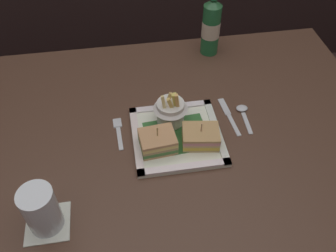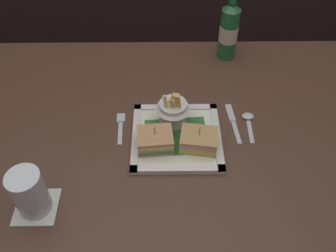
% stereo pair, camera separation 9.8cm
% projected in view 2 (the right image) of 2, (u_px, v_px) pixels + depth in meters
% --- Properties ---
extents(ground_plane, '(6.00, 6.00, 0.00)m').
position_uv_depth(ground_plane, '(163.00, 245.00, 1.55)').
color(ground_plane, '#3F2A28').
extents(dining_table, '(1.32, 0.90, 0.72)m').
position_uv_depth(dining_table, '(160.00, 152.00, 1.09)').
color(dining_table, '#503426').
rests_on(dining_table, ground_plane).
extents(square_plate, '(0.24, 0.24, 0.02)m').
position_uv_depth(square_plate, '(176.00, 137.00, 1.00)').
color(square_plate, white).
rests_on(square_plate, dining_table).
extents(sandwich_half_left, '(0.10, 0.08, 0.08)m').
position_uv_depth(sandwich_half_left, '(155.00, 140.00, 0.96)').
color(sandwich_half_left, tan).
rests_on(sandwich_half_left, square_plate).
extents(sandwich_half_right, '(0.11, 0.09, 0.07)m').
position_uv_depth(sandwich_half_right, '(199.00, 140.00, 0.96)').
color(sandwich_half_right, tan).
rests_on(sandwich_half_right, square_plate).
extents(fries_cup, '(0.10, 0.10, 0.12)m').
position_uv_depth(fries_cup, '(173.00, 109.00, 1.00)').
color(fries_cup, white).
rests_on(fries_cup, square_plate).
extents(beer_bottle, '(0.06, 0.06, 0.27)m').
position_uv_depth(beer_bottle, '(229.00, 30.00, 1.19)').
color(beer_bottle, '#216837').
rests_on(beer_bottle, dining_table).
extents(drink_coaster, '(0.10, 0.10, 0.00)m').
position_uv_depth(drink_coaster, '(37.00, 207.00, 0.86)').
color(drink_coaster, silver).
rests_on(drink_coaster, dining_table).
extents(water_glass, '(0.08, 0.08, 0.12)m').
position_uv_depth(water_glass, '(30.00, 194.00, 0.82)').
color(water_glass, silver).
rests_on(water_glass, dining_table).
extents(fork, '(0.03, 0.12, 0.00)m').
position_uv_depth(fork, '(121.00, 126.00, 1.04)').
color(fork, silver).
rests_on(fork, dining_table).
extents(knife, '(0.03, 0.16, 0.00)m').
position_uv_depth(knife, '(233.00, 122.00, 1.05)').
color(knife, silver).
rests_on(knife, dining_table).
extents(spoon, '(0.04, 0.12, 0.01)m').
position_uv_depth(spoon, '(248.00, 120.00, 1.05)').
color(spoon, silver).
rests_on(spoon, dining_table).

